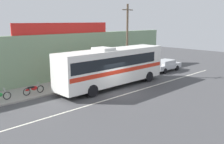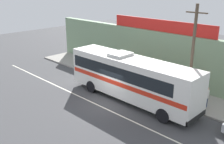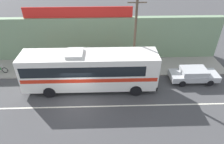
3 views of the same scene
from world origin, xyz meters
name	(u,v)px [view 1 (image 1 of 3)]	position (x,y,z in m)	size (l,w,h in m)	color
ground_plane	(119,92)	(0.00, 0.00, 0.00)	(70.00, 70.00, 0.00)	#444447
sidewalk_slab	(82,81)	(0.00, 5.20, 0.07)	(30.00, 3.60, 0.14)	gray
storefront_facade	(69,56)	(0.00, 7.35, 2.40)	(30.00, 0.70, 4.80)	gray
storefront_billboard	(65,28)	(-0.35, 7.35, 5.35)	(11.18, 0.12, 1.10)	red
road_center_stripe	(125,94)	(0.00, -0.80, 0.00)	(30.00, 0.14, 0.01)	silver
intercity_bus	(112,65)	(0.92, 1.73, 2.07)	(11.71, 2.63, 3.78)	white
parked_car	(165,65)	(10.81, 2.51, 0.74)	(4.54, 1.88, 1.37)	#B7BABF
utility_pole	(127,39)	(5.07, 3.68, 4.12)	(1.60, 0.22, 7.68)	brown
motorcycle_orange	(33,89)	(-5.76, 4.24, 0.57)	(1.83, 0.56, 0.94)	black
pedestrian_by_curb	(128,65)	(6.15, 4.55, 1.10)	(0.30, 0.48, 1.66)	navy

